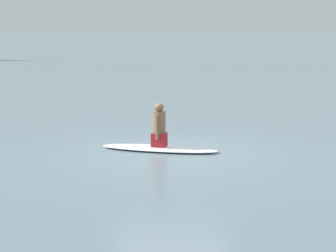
% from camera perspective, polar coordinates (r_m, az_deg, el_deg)
% --- Properties ---
extents(ground_plane, '(400.00, 400.00, 0.00)m').
position_cam_1_polar(ground_plane, '(12.44, 0.21, -2.71)').
color(ground_plane, slate).
extents(surfboard, '(2.72, 1.11, 0.09)m').
position_cam_1_polar(surfboard, '(12.70, -0.88, -2.23)').
color(surfboard, white).
rests_on(surfboard, ground).
extents(person_paddler, '(0.36, 0.43, 0.97)m').
position_cam_1_polar(person_paddler, '(12.61, -0.88, -0.08)').
color(person_paddler, '#A51E23').
rests_on(person_paddler, surfboard).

